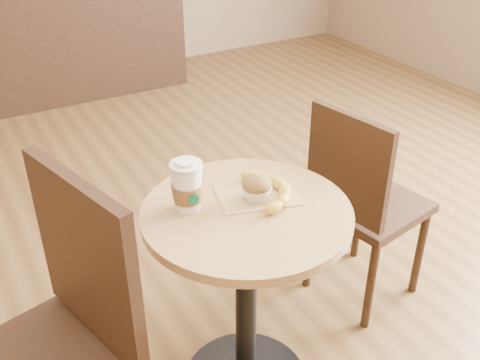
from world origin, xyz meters
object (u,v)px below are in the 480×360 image
Objects in this scene: cafe_table at (246,275)px; coffee_cup at (187,187)px; chair_right at (362,200)px; muffin at (257,188)px; banana at (269,189)px; chair_left at (54,352)px.

coffee_cup is (-0.15, 0.09, 0.32)m from cafe_table.
chair_right is 9.52× the size of muffin.
banana is at bearing 7.69° from muffin.
cafe_table is at bearing -143.30° from banana.
cafe_table is 0.66m from chair_right.
cafe_table is 2.93× the size of banana.
coffee_cup is (0.47, 0.17, 0.26)m from chair_left.
banana is (0.10, 0.04, 0.27)m from cafe_table.
chair_left is at bearing -172.81° from cafe_table.
chair_left reaches higher than banana.
chair_right is 0.68m from muffin.
banana is at bearing -10.19° from coffee_cup.
chair_left reaches higher than chair_right.
muffin is 0.05m from banana.
chair_right is at bearing 15.01° from muffin.
coffee_cup is (-0.78, -0.09, 0.34)m from chair_right.
chair_left is at bearing -170.72° from muffin.
chair_right reaches higher than cafe_table.
chair_left is 3.99× the size of banana.
muffin is (0.05, 0.03, 0.29)m from cafe_table.
chair_left is at bearing 91.31° from chair_right.
coffee_cup is at bearing 86.30° from chair_right.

